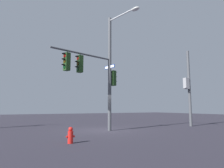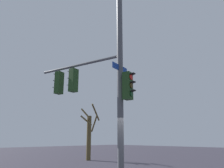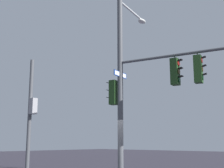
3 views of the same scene
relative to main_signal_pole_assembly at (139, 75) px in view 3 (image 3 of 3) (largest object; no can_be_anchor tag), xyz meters
name	(u,v)px [view 3 (image 3 of 3)]	position (x,y,z in m)	size (l,w,h in m)	color
main_signal_pole_assembly	(139,75)	(0.00, 0.00, 0.00)	(5.28, 3.37, 8.26)	#4C4F54
secondary_pole_assembly	(31,111)	(-8.47, 0.09, -1.01)	(0.68, 0.35, 6.71)	#4C4F54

